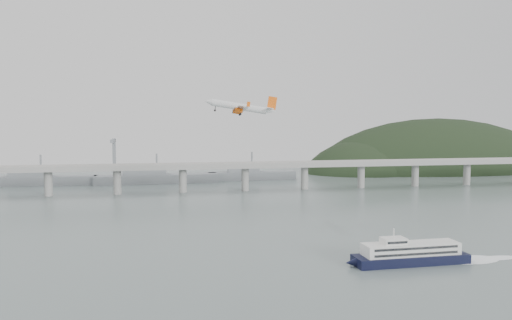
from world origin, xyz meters
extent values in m
plane|color=slate|center=(0.00, 0.00, 0.00)|extent=(900.00, 900.00, 0.00)
cube|color=#989996|center=(0.00, 200.00, 20.00)|extent=(800.00, 22.00, 2.20)
cube|color=#989996|center=(0.00, 189.50, 22.00)|extent=(800.00, 0.60, 1.80)
cube|color=#989996|center=(0.00, 210.50, 22.00)|extent=(800.00, 0.60, 1.80)
cylinder|color=#989996|center=(-130.00, 200.00, 9.50)|extent=(6.00, 6.00, 21.00)
cylinder|color=#989996|center=(-80.00, 200.00, 9.50)|extent=(6.00, 6.00, 21.00)
cylinder|color=#989996|center=(-30.00, 200.00, 9.50)|extent=(6.00, 6.00, 21.00)
cylinder|color=#989996|center=(20.00, 200.00, 9.50)|extent=(6.00, 6.00, 21.00)
cylinder|color=#989996|center=(70.00, 200.00, 9.50)|extent=(6.00, 6.00, 21.00)
cylinder|color=#989996|center=(120.00, 200.00, 9.50)|extent=(6.00, 6.00, 21.00)
cylinder|color=#989996|center=(170.00, 200.00, 9.50)|extent=(6.00, 6.00, 21.00)
cylinder|color=#989996|center=(220.00, 200.00, 9.50)|extent=(6.00, 6.00, 21.00)
ellipsoid|color=black|center=(270.00, 330.00, -18.00)|extent=(320.00, 150.00, 156.00)
ellipsoid|color=black|center=(175.00, 320.00, -12.00)|extent=(140.00, 110.00, 96.00)
ellipsoid|color=black|center=(360.00, 340.00, -25.00)|extent=(220.00, 140.00, 120.00)
cube|color=gray|center=(-150.00, 270.00, 4.00)|extent=(95.67, 20.15, 8.00)
cube|color=gray|center=(-159.50, 270.00, 12.00)|extent=(33.90, 15.02, 8.00)
cylinder|color=gray|center=(-150.00, 270.00, 20.00)|extent=(1.60, 1.60, 14.00)
cube|color=gray|center=(-50.00, 265.00, 4.00)|extent=(110.55, 21.43, 8.00)
cube|color=gray|center=(-61.00, 265.00, 12.00)|extent=(39.01, 16.73, 8.00)
cylinder|color=gray|center=(-50.00, 265.00, 20.00)|extent=(1.60, 1.60, 14.00)
cube|color=gray|center=(40.00, 275.00, 4.00)|extent=(85.00, 13.60, 8.00)
cube|color=gray|center=(31.50, 275.00, 12.00)|extent=(29.75, 11.90, 8.00)
cylinder|color=gray|center=(40.00, 275.00, 20.00)|extent=(1.60, 1.60, 14.00)
cube|color=gray|center=(-90.00, 300.00, 20.00)|extent=(3.00, 3.00, 40.00)
cube|color=gray|center=(-90.00, 290.00, 38.00)|extent=(3.00, 28.00, 3.00)
cube|color=black|center=(47.09, -18.61, 1.84)|extent=(45.99, 11.45, 3.67)
cone|color=black|center=(22.31, -18.84, 1.84)|extent=(4.62, 3.71, 3.67)
cube|color=silver|center=(47.09, -18.61, 5.96)|extent=(38.63, 9.55, 4.59)
cube|color=black|center=(47.13, -23.24, 7.16)|extent=(34.87, 0.48, 0.92)
cube|color=black|center=(47.13, -23.24, 4.96)|extent=(34.87, 0.48, 0.92)
cube|color=black|center=(47.04, -13.97, 7.16)|extent=(34.87, 0.48, 0.92)
cube|color=black|center=(47.04, -13.97, 4.96)|extent=(34.87, 0.48, 0.92)
cube|color=silver|center=(39.75, -18.68, 9.45)|extent=(9.24, 6.51, 2.39)
cube|color=black|center=(39.78, -21.93, 9.45)|extent=(8.26, 0.19, 0.92)
cylinder|color=silver|center=(39.75, -18.68, 12.39)|extent=(0.46, 0.46, 3.67)
ellipsoid|color=white|center=(72.78, -18.36, 0.05)|extent=(26.55, 13.47, 0.18)
ellipsoid|color=white|center=(85.63, -18.23, 0.05)|extent=(19.88, 6.80, 0.18)
cylinder|color=white|center=(-4.73, 78.55, 63.99)|extent=(30.71, 8.08, 8.50)
cone|color=white|center=(-21.74, 80.03, 66.64)|extent=(5.36, 4.50, 4.53)
cone|color=white|center=(12.88, 77.03, 61.79)|extent=(6.06, 4.12, 4.70)
cube|color=white|center=(-3.84, 78.41, 62.76)|extent=(8.28, 37.02, 3.10)
cube|color=white|center=(11.94, 77.15, 62.70)|extent=(4.47, 13.20, 1.47)
cube|color=orange|center=(13.56, 77.20, 66.05)|extent=(5.92, 1.07, 7.69)
cylinder|color=orange|center=(-5.20, 84.40, 61.21)|extent=(5.16, 3.12, 3.17)
cylinder|color=black|center=(-7.44, 84.60, 61.56)|extent=(0.99, 2.53, 2.51)
cube|color=white|center=(-5.03, 84.44, 62.27)|extent=(2.88, 0.55, 1.71)
cylinder|color=orange|center=(-6.14, 72.58, 61.82)|extent=(5.16, 3.12, 3.17)
cylinder|color=black|center=(-8.37, 72.78, 62.17)|extent=(0.99, 2.53, 2.51)
cube|color=white|center=(-5.97, 72.62, 62.89)|extent=(2.88, 0.55, 1.71)
cylinder|color=black|center=(-3.93, 81.13, 60.70)|extent=(0.82, 0.52, 2.64)
cylinder|color=black|center=(-4.11, 81.08, 59.52)|extent=(1.39, 0.58, 1.38)
cylinder|color=black|center=(-4.37, 75.54, 60.99)|extent=(0.82, 0.52, 2.64)
cylinder|color=black|center=(-4.56, 75.49, 59.81)|extent=(1.39, 0.58, 1.38)
cylinder|color=black|center=(-17.96, 79.54, 62.99)|extent=(0.82, 0.52, 2.64)
cylinder|color=black|center=(-18.15, 79.50, 61.82)|extent=(1.39, 0.58, 1.38)
cube|color=orange|center=(-0.06, 96.54, 62.76)|extent=(2.12, 0.46, 2.83)
cube|color=orange|center=(-2.96, 60.00, 64.65)|extent=(2.12, 0.46, 2.83)
camera|label=1|loc=(-49.95, -194.82, 55.23)|focal=35.00mm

